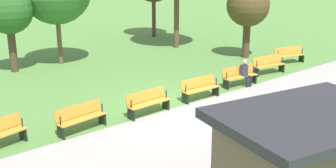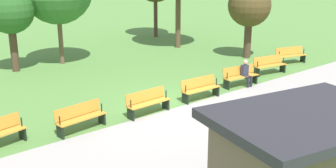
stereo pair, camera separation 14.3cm
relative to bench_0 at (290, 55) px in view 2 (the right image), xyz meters
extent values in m
plane|color=#54843D|center=(9.22, 1.31, -0.47)|extent=(120.00, 120.00, 0.00)
cube|color=#A39E99|center=(9.22, 4.06, -0.47)|extent=(33.28, 5.38, 0.01)
cube|color=orange|center=(0.02, 0.07, -0.03)|extent=(1.83, 0.90, 0.04)
cube|color=orange|center=(-0.03, -0.13, 0.22)|extent=(1.74, 0.57, 0.40)
cube|color=black|center=(-0.78, 0.29, -0.26)|extent=(0.16, 0.38, 0.43)
cylinder|color=black|center=(-0.78, 0.31, 0.14)|extent=(0.05, 0.05, 0.30)
cube|color=black|center=(0.82, -0.15, -0.26)|extent=(0.16, 0.38, 0.43)
cylinder|color=black|center=(0.82, -0.13, 0.14)|extent=(0.05, 0.05, 0.30)
cube|color=orange|center=(2.61, 0.67, -0.03)|extent=(1.83, 0.77, 0.04)
cube|color=orange|center=(2.57, 0.48, 0.22)|extent=(1.77, 0.44, 0.40)
cube|color=black|center=(1.79, 0.83, -0.26)|extent=(0.13, 0.38, 0.43)
cylinder|color=black|center=(1.80, 0.85, 0.14)|extent=(0.05, 0.05, 0.30)
cube|color=black|center=(3.42, 0.51, -0.26)|extent=(0.13, 0.38, 0.43)
cylinder|color=black|center=(3.43, 0.53, 0.14)|extent=(0.05, 0.05, 0.30)
cube|color=orange|center=(5.24, 1.08, -0.03)|extent=(1.82, 0.64, 0.04)
cube|color=orange|center=(5.21, 0.88, 0.22)|extent=(1.78, 0.31, 0.40)
cube|color=black|center=(4.41, 1.17, -0.26)|extent=(0.10, 0.38, 0.43)
cylinder|color=black|center=(4.41, 1.19, 0.14)|extent=(0.05, 0.05, 0.30)
cube|color=black|center=(6.06, 0.98, -0.26)|extent=(0.10, 0.38, 0.43)
cylinder|color=black|center=(6.06, 1.00, 0.14)|extent=(0.05, 0.05, 0.30)
cube|color=orange|center=(7.89, 1.28, -0.03)|extent=(1.80, 0.51, 0.04)
cube|color=orange|center=(7.88, 1.08, 0.22)|extent=(1.78, 0.17, 0.40)
cube|color=black|center=(7.06, 1.31, -0.26)|extent=(0.07, 0.38, 0.43)
cylinder|color=black|center=(7.06, 1.33, 0.14)|extent=(0.05, 0.05, 0.30)
cube|color=black|center=(8.72, 1.25, -0.26)|extent=(0.07, 0.38, 0.43)
cylinder|color=black|center=(8.72, 1.27, 0.14)|extent=(0.05, 0.05, 0.30)
cube|color=orange|center=(10.55, 1.28, -0.03)|extent=(1.80, 0.51, 0.04)
cube|color=orange|center=(10.56, 1.08, 0.22)|extent=(1.78, 0.17, 0.40)
cube|color=black|center=(9.72, 1.25, -0.26)|extent=(0.07, 0.38, 0.43)
cylinder|color=black|center=(9.72, 1.27, 0.14)|extent=(0.05, 0.05, 0.30)
cube|color=black|center=(11.38, 1.31, -0.26)|extent=(0.07, 0.38, 0.43)
cylinder|color=black|center=(11.38, 1.33, 0.14)|extent=(0.05, 0.05, 0.30)
cube|color=orange|center=(13.20, 1.08, -0.03)|extent=(1.82, 0.64, 0.04)
cube|color=orange|center=(13.22, 0.88, 0.22)|extent=(1.78, 0.31, 0.40)
cube|color=black|center=(12.38, 0.98, -0.26)|extent=(0.10, 0.38, 0.43)
cylinder|color=black|center=(12.37, 1.00, 0.14)|extent=(0.05, 0.05, 0.30)
cube|color=black|center=(14.02, 1.17, -0.26)|extent=(0.10, 0.38, 0.43)
cylinder|color=black|center=(14.02, 1.19, 0.14)|extent=(0.05, 0.05, 0.30)
cube|color=black|center=(15.01, 0.51, -0.26)|extent=(0.13, 0.38, 0.43)
cylinder|color=black|center=(15.01, 0.53, 0.14)|extent=(0.05, 0.05, 0.30)
cube|color=#2D3347|center=(5.01, 1.08, 0.23)|extent=(0.34, 0.24, 0.50)
sphere|color=tan|center=(5.02, 1.10, 0.62)|extent=(0.22, 0.22, 0.22)
cylinder|color=#23232D|center=(4.94, 1.27, -0.04)|extent=(0.17, 0.37, 0.13)
cylinder|color=#23232D|center=(4.96, 1.45, -0.26)|extent=(0.12, 0.12, 0.43)
cylinder|color=#23232D|center=(5.12, 1.25, -0.04)|extent=(0.17, 0.37, 0.13)
cylinder|color=#23232D|center=(5.14, 1.43, -0.26)|extent=(0.12, 0.12, 0.43)
cylinder|color=brown|center=(2.04, -7.04, 1.49)|extent=(0.33, 0.33, 3.92)
cylinder|color=#4C3828|center=(0.90, -10.85, 1.06)|extent=(0.28, 0.28, 3.07)
cylinder|color=#4C3828|center=(0.75, -2.42, 0.63)|extent=(0.42, 0.42, 2.21)
sphere|color=#4C3D1E|center=(0.75, -2.42, 2.52)|extent=(2.41, 2.41, 2.41)
cylinder|color=#4C3828|center=(12.17, -7.89, 0.70)|extent=(0.38, 0.38, 2.35)
sphere|color=#285B23|center=(12.17, -7.89, 2.65)|extent=(2.40, 2.40, 2.40)
cylinder|color=brown|center=(9.64, -7.86, 0.93)|extent=(0.24, 0.24, 2.81)
cube|color=#28282D|center=(12.23, 8.83, 2.16)|extent=(4.19, 3.28, 0.20)
camera|label=1|loc=(19.28, 12.91, 5.19)|focal=44.74mm
camera|label=2|loc=(19.17, 13.00, 5.19)|focal=44.74mm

